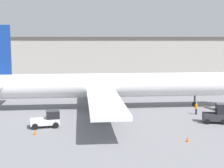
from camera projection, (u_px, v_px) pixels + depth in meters
ground_plane at (112, 108)px, 51.54m from camera, size 400.00×400.00×0.00m
terminal_building at (84, 56)px, 95.38m from camera, size 79.04×16.72×10.49m
airplane at (105, 86)px, 50.94m from camera, size 42.31×37.14×12.36m
ground_crew_worker at (196, 108)px, 47.47m from camera, size 0.36×0.36×1.65m
baggage_tug at (47, 119)px, 40.95m from camera, size 3.75×2.71×1.98m
belt_loader_truck at (216, 114)px, 42.89m from camera, size 2.96×2.25×2.47m
safety_cone_near at (35, 132)px, 37.77m from camera, size 0.36×0.36×0.55m
safety_cone_far at (188, 139)px, 35.26m from camera, size 0.36×0.36×0.55m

